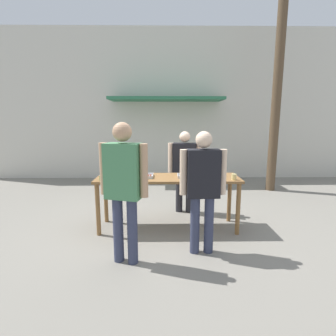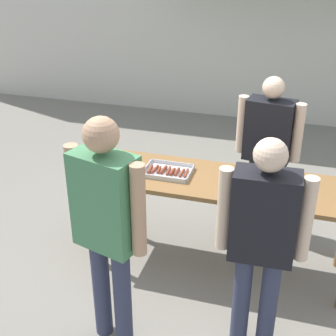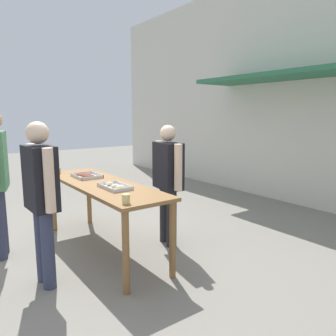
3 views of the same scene
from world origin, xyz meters
name	(u,v)px [view 1 (image 1 of 3)]	position (x,y,z in m)	size (l,w,h in m)	color
ground_plane	(168,227)	(0.00, 0.00, 0.00)	(24.00, 24.00, 0.00)	gray
building_facade_back	(166,105)	(0.00, 3.98, 2.26)	(12.00, 1.11, 4.50)	beige
serving_table	(168,183)	(0.00, 0.00, 0.78)	(2.35, 0.69, 0.89)	brown
food_tray_sausages	(141,176)	(-0.45, -0.01, 0.90)	(0.41, 0.31, 0.04)	silver
food_tray_buns	(191,176)	(0.38, -0.01, 0.90)	(0.44, 0.25, 0.06)	silver
condiment_jar_mustard	(101,178)	(-1.04, -0.23, 0.93)	(0.06, 0.06, 0.08)	#567A38
condiment_jar_ketchup	(107,178)	(-0.95, -0.23, 0.93)	(0.06, 0.06, 0.08)	gold
beer_cup	(234,177)	(1.03, -0.23, 0.93)	(0.08, 0.08, 0.09)	#DBC67A
person_server_behind_table	(184,165)	(0.33, 0.79, 0.94)	(0.64, 0.31, 1.60)	#232328
person_customer_holding_hotdog	(124,182)	(-0.56, -1.09, 1.07)	(0.61, 0.35, 1.79)	#333851
person_customer_with_cup	(203,183)	(0.45, -0.85, 0.99)	(0.62, 0.25, 1.67)	#333851
utility_pole	(279,60)	(2.72, 2.43, 3.24)	(1.10, 0.23, 6.32)	brown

